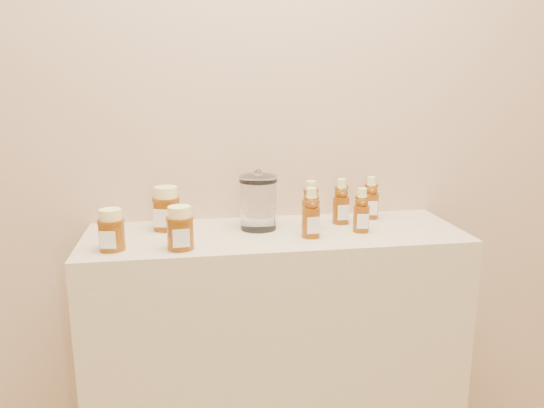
{
  "coord_description": "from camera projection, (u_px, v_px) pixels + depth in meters",
  "views": [
    {
      "loc": [
        -0.27,
        -0.05,
        1.38
      ],
      "look_at": [
        -0.02,
        1.52,
        1.0
      ],
      "focal_mm": 35.0,
      "sensor_mm": 36.0,
      "label": 1
    }
  ],
  "objects": [
    {
      "name": "glass_canister",
      "position": [
        258.0,
        200.0,
        1.7
      ],
      "size": [
        0.16,
        0.16,
        0.19
      ],
      "primitive_type": null,
      "rotation": [
        0.0,
        0.0,
        0.4
      ],
      "color": "white",
      "rests_on": "display_table"
    },
    {
      "name": "bear_bottle_back_mid",
      "position": [
        341.0,
        198.0,
        1.77
      ],
      "size": [
        0.06,
        0.06,
        0.17
      ],
      "primitive_type": null,
      "rotation": [
        0.0,
        0.0,
        0.02
      ],
      "color": "#663008",
      "rests_on": "display_table"
    },
    {
      "name": "honey_jar_front",
      "position": [
        180.0,
        228.0,
        1.51
      ],
      "size": [
        0.08,
        0.08,
        0.13
      ],
      "primitive_type": null,
      "rotation": [
        0.0,
        0.0,
        0.07
      ],
      "color": "#663008",
      "rests_on": "display_table"
    },
    {
      "name": "honey_jar_left",
      "position": [
        111.0,
        230.0,
        1.5
      ],
      "size": [
        0.09,
        0.09,
        0.12
      ],
      "primitive_type": null,
      "rotation": [
        0.0,
        0.0,
        -0.19
      ],
      "color": "#663008",
      "rests_on": "display_table"
    },
    {
      "name": "bear_bottle_front_right",
      "position": [
        362.0,
        207.0,
        1.68
      ],
      "size": [
        0.06,
        0.06,
        0.16
      ],
      "primitive_type": null,
      "rotation": [
        0.0,
        0.0,
        -0.14
      ],
      "color": "#663008",
      "rests_on": "display_table"
    },
    {
      "name": "honey_jar_back",
      "position": [
        166.0,
        208.0,
        1.7
      ],
      "size": [
        0.11,
        0.11,
        0.14
      ],
      "primitive_type": null,
      "rotation": [
        0.0,
        0.0,
        -0.35
      ],
      "color": "#663008",
      "rests_on": "display_table"
    },
    {
      "name": "display_table",
      "position": [
        275.0,
        360.0,
        1.79
      ],
      "size": [
        1.2,
        0.4,
        0.9
      ],
      "primitive_type": "cube",
      "color": "#C9BA93",
      "rests_on": "ground"
    },
    {
      "name": "bear_bottle_back_left",
      "position": [
        311.0,
        202.0,
        1.7
      ],
      "size": [
        0.07,
        0.07,
        0.18
      ],
      "primitive_type": null,
      "rotation": [
        0.0,
        0.0,
        0.07
      ],
      "color": "#663008",
      "rests_on": "display_table"
    },
    {
      "name": "bear_bottle_back_right",
      "position": [
        371.0,
        195.0,
        1.84
      ],
      "size": [
        0.07,
        0.07,
        0.17
      ],
      "primitive_type": null,
      "rotation": [
        0.0,
        0.0,
        -0.18
      ],
      "color": "#663008",
      "rests_on": "display_table"
    },
    {
      "name": "bear_bottle_front_left",
      "position": [
        311.0,
        209.0,
        1.62
      ],
      "size": [
        0.06,
        0.06,
        0.17
      ],
      "primitive_type": null,
      "rotation": [
        0.0,
        0.0,
        0.05
      ],
      "color": "#663008",
      "rests_on": "display_table"
    },
    {
      "name": "wall_back",
      "position": [
        266.0,
        87.0,
        1.77
      ],
      "size": [
        3.5,
        0.02,
        2.7
      ],
      "primitive_type": "cube",
      "color": "#CBAC89",
      "rests_on": "ground"
    }
  ]
}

